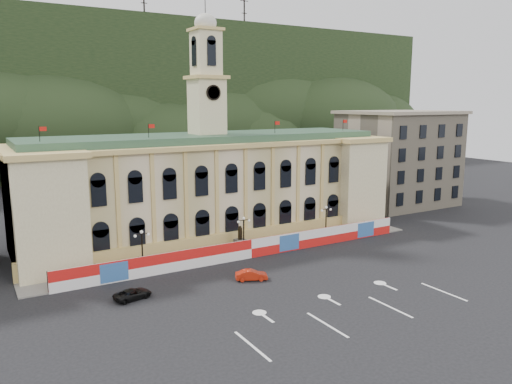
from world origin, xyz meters
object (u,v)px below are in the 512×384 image
statue (240,244)px  lamp_center (244,232)px  red_sedan (251,275)px  black_suv (133,294)px

statue → lamp_center: size_ratio=0.72×
lamp_center → red_sedan: 10.47m
red_sedan → black_suv: size_ratio=0.91×
lamp_center → black_suv: size_ratio=1.20×
black_suv → lamp_center: bearing=-77.7°
lamp_center → red_sedan: size_ratio=1.32×
statue → lamp_center: bearing=-90.0°
statue → red_sedan: bearing=-112.0°
statue → black_suv: bearing=-153.3°
lamp_center → black_suv: lamp_center is taller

